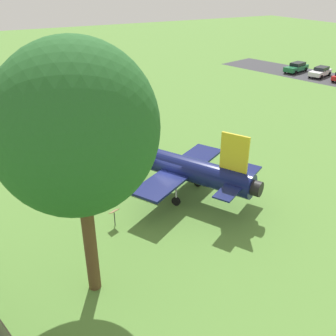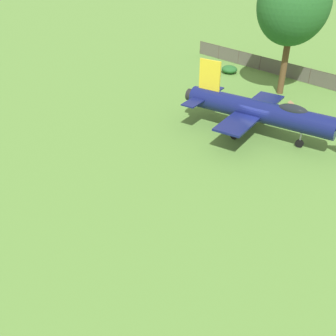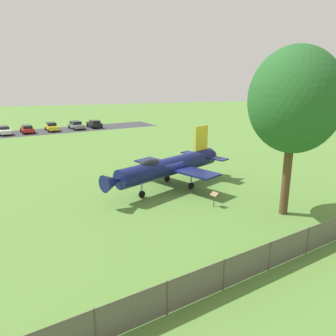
# 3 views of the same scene
# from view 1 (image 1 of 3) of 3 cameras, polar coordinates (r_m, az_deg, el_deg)

# --- Properties ---
(ground_plane) EXTENTS (200.00, 200.00, 0.00)m
(ground_plane) POSITION_cam_1_polar(r_m,az_deg,el_deg) (26.61, 0.84, -3.46)
(ground_plane) COLOR #568438
(display_jet) EXTENTS (8.92, 12.44, 5.21)m
(display_jet) POSITION_cam_1_polar(r_m,az_deg,el_deg) (25.79, 0.18, 0.75)
(display_jet) COLOR #111951
(display_jet) RESTS_ON ground_plane
(shade_tree) EXTENTS (6.71, 5.92, 11.75)m
(shade_tree) POSITION_cam_1_polar(r_m,az_deg,el_deg) (15.14, -13.66, 5.49)
(shade_tree) COLOR brown
(shade_tree) RESTS_ON ground_plane
(info_plaque) EXTENTS (0.71, 0.60, 1.14)m
(info_plaque) POSITION_cam_1_polar(r_m,az_deg,el_deg) (22.87, -8.17, -6.85)
(info_plaque) COLOR #333333
(info_plaque) RESTS_ON ground_plane
(parked_car_white) EXTENTS (4.80, 3.08, 1.43)m
(parked_car_white) POSITION_cam_1_polar(r_m,az_deg,el_deg) (62.80, 22.14, 13.41)
(parked_car_white) COLOR silver
(parked_car_white) RESTS_ON ground_plane
(parked_car_green) EXTENTS (5.07, 2.97, 1.48)m
(parked_car_green) POSITION_cam_1_polar(r_m,az_deg,el_deg) (64.61, 18.92, 14.29)
(parked_car_green) COLOR #1E6B3D
(parked_car_green) RESTS_ON ground_plane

